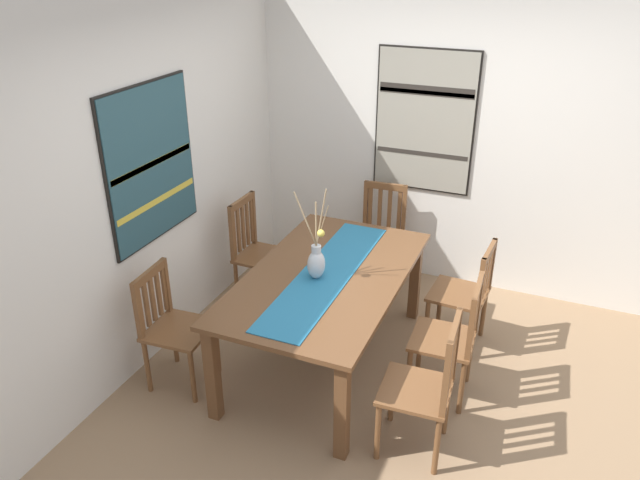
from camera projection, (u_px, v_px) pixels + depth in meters
ground_plane at (387, 394)px, 4.36m from camera, size 6.40×6.40×0.03m
wall_back at (148, 179)px, 4.40m from camera, size 6.40×0.12×2.70m
wall_side at (458, 139)px, 5.30m from camera, size 0.12×6.40×2.70m
dining_table at (326, 286)px, 4.40m from camera, size 1.87×1.07×0.76m
table_runner at (326, 274)px, 4.36m from camera, size 1.72×0.36×0.01m
centerpiece_vase at (316, 261)px, 4.26m from camera, size 0.15×0.27×0.67m
chair_0 at (380, 234)px, 5.57m from camera, size 0.45×0.45×0.94m
chair_1 at (172, 324)px, 4.29m from camera, size 0.45×0.45×0.89m
chair_2 at (466, 293)px, 4.69m from camera, size 0.45×0.45×0.88m
chair_3 at (426, 386)px, 3.67m from camera, size 0.44×0.44×0.97m
chair_4 at (257, 250)px, 5.28m from camera, size 0.43×0.43×0.95m
chair_5 at (452, 337)px, 4.15m from camera, size 0.44×0.44×0.91m
painting_on_back_wall at (151, 163)px, 4.29m from camera, size 0.95×0.05×1.12m
painting_on_side_wall at (425, 121)px, 5.28m from camera, size 0.05×0.87×1.24m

